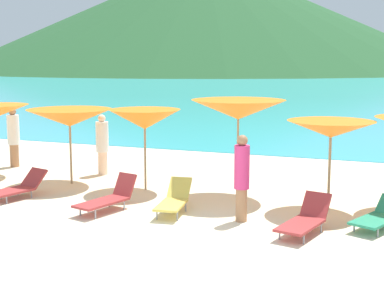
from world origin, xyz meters
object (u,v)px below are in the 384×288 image
(lounge_chair_2, at_px, (174,199))
(lounge_chair_4, at_px, (108,197))
(umbrella_1, at_px, (70,118))
(lounge_chair_5, at_px, (305,219))
(umbrella_3, at_px, (238,110))
(beachgoer_0, at_px, (102,143))
(umbrella_2, at_px, (145,119))
(beachgoer_3, at_px, (242,175))
(lounge_chair_3, at_px, (379,216))
(umbrella_4, at_px, (331,129))
(lounge_chair_0, at_px, (19,187))
(beachgoer_2, at_px, (13,136))

(lounge_chair_2, bearing_deg, lounge_chair_4, -174.03)
(umbrella_1, height_order, lounge_chair_5, umbrella_1)
(umbrella_3, relative_size, beachgoer_0, 1.39)
(umbrella_2, height_order, lounge_chair_4, umbrella_2)
(beachgoer_3, bearing_deg, lounge_chair_3, -90.75)
(umbrella_4, bearing_deg, beachgoer_0, 166.91)
(umbrella_1, height_order, lounge_chair_4, umbrella_1)
(umbrella_3, distance_m, lounge_chair_2, 2.81)
(lounge_chair_3, relative_size, lounge_chair_5, 0.96)
(lounge_chair_5, distance_m, beachgoer_3, 1.58)
(lounge_chair_4, bearing_deg, umbrella_1, 153.18)
(lounge_chair_0, distance_m, lounge_chair_3, 8.34)
(umbrella_3, height_order, lounge_chair_5, umbrella_3)
(beachgoer_3, bearing_deg, lounge_chair_4, 83.86)
(umbrella_4, relative_size, beachgoer_0, 1.14)
(beachgoer_3, bearing_deg, lounge_chair_2, 75.62)
(lounge_chair_0, relative_size, beachgoer_0, 0.87)
(umbrella_3, distance_m, lounge_chair_3, 4.17)
(umbrella_4, bearing_deg, lounge_chair_2, -153.96)
(lounge_chair_4, relative_size, beachgoer_3, 0.90)
(lounge_chair_5, xyz_separation_m, beachgoer_3, (-1.38, 0.35, 0.69))
(umbrella_3, height_order, lounge_chair_2, umbrella_3)
(lounge_chair_2, relative_size, lounge_chair_3, 1.00)
(lounge_chair_5, bearing_deg, beachgoer_0, 164.73)
(umbrella_1, relative_size, umbrella_2, 1.08)
(lounge_chair_0, bearing_deg, lounge_chair_3, 19.17)
(lounge_chair_2, bearing_deg, beachgoer_2, 146.87)
(umbrella_2, bearing_deg, lounge_chair_0, -143.19)
(lounge_chair_3, relative_size, beachgoer_2, 0.85)
(lounge_chair_2, relative_size, lounge_chair_5, 0.96)
(umbrella_2, distance_m, lounge_chair_2, 2.81)
(umbrella_2, xyz_separation_m, lounge_chair_4, (0.12, -2.14, -1.52))
(umbrella_1, height_order, beachgoer_3, umbrella_1)
(lounge_chair_3, height_order, beachgoer_0, beachgoer_0)
(lounge_chair_2, distance_m, lounge_chair_5, 2.96)
(lounge_chair_2, xyz_separation_m, lounge_chair_4, (-1.43, -0.36, -0.00))
(beachgoer_3, bearing_deg, umbrella_1, 59.80)
(lounge_chair_5, bearing_deg, umbrella_2, 166.89)
(lounge_chair_0, height_order, lounge_chair_2, lounge_chair_2)
(umbrella_2, bearing_deg, umbrella_4, -3.14)
(lounge_chair_4, bearing_deg, beachgoer_3, 20.54)
(umbrella_4, height_order, lounge_chair_5, umbrella_4)
(beachgoer_3, bearing_deg, beachgoer_0, 46.68)
(umbrella_1, bearing_deg, lounge_chair_0, -100.30)
(umbrella_4, distance_m, beachgoer_3, 2.39)
(beachgoer_0, height_order, beachgoer_3, beachgoer_3)
(lounge_chair_0, xyz_separation_m, lounge_chair_5, (6.99, -0.33, 0.01))
(lounge_chair_2, bearing_deg, umbrella_2, 122.84)
(beachgoer_0, height_order, beachgoer_2, beachgoer_2)
(umbrella_2, bearing_deg, lounge_chair_2, -48.87)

